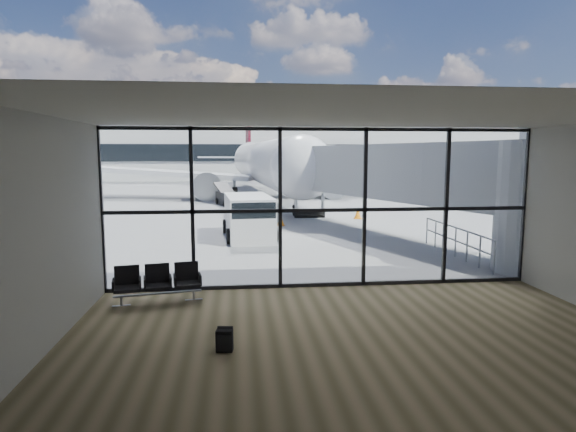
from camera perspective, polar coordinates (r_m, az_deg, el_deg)
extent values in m
plane|color=slate|center=(53.39, -3.48, 3.26)|extent=(220.00, 220.00, 0.00)
cube|color=brown|center=(10.22, 8.09, -14.27)|extent=(12.00, 8.00, 0.01)
cube|color=silver|center=(9.53, 8.59, 11.74)|extent=(12.00, 8.00, 0.02)
cube|color=beige|center=(5.91, 18.04, -7.76)|extent=(12.00, 0.02, 4.50)
cube|color=beige|center=(10.00, -27.22, -2.13)|extent=(0.02, 8.00, 4.50)
cube|color=white|center=(13.50, 4.13, 0.91)|extent=(12.00, 0.04, 4.50)
cube|color=black|center=(13.91, 4.05, -8.09)|extent=(12.00, 0.12, 0.10)
cube|color=black|center=(13.51, 4.13, 0.70)|extent=(12.00, 0.12, 0.10)
cube|color=black|center=(13.43, 4.22, 10.23)|extent=(12.00, 0.12, 0.10)
cube|color=black|center=(13.77, -21.26, 0.55)|extent=(0.10, 0.12, 4.50)
cube|color=black|center=(13.35, -11.27, 0.71)|extent=(0.10, 0.12, 4.50)
cube|color=black|center=(13.34, -0.95, 0.85)|extent=(0.10, 0.12, 4.50)
cube|color=black|center=(13.76, 9.06, 0.96)|extent=(0.10, 0.12, 4.50)
cube|color=black|center=(14.57, 18.21, 1.03)|extent=(0.10, 0.12, 4.50)
cube|color=black|center=(15.71, 26.22, 1.07)|extent=(0.10, 0.12, 4.50)
cylinder|color=#A3A6A8|center=(17.21, 27.81, 0.96)|extent=(2.80, 2.80, 4.20)
cube|color=#A3A6A8|center=(22.32, 12.09, 5.22)|extent=(7.45, 14.81, 2.40)
cube|color=#A3A6A8|center=(28.54, 2.59, 5.79)|extent=(2.60, 2.20, 2.60)
cylinder|color=gray|center=(28.56, 0.98, 1.58)|extent=(0.20, 0.20, 1.80)
cylinder|color=gray|center=(28.80, 4.14, 1.61)|extent=(0.20, 0.20, 1.80)
cylinder|color=black|center=(28.74, 2.56, 0.30)|extent=(1.80, 0.56, 0.56)
cylinder|color=gray|center=(16.43, 23.22, -4.53)|extent=(0.06, 0.06, 1.10)
cylinder|color=gray|center=(17.20, 21.76, -3.94)|extent=(0.06, 0.06, 1.10)
cylinder|color=gray|center=(17.99, 20.43, -3.41)|extent=(0.06, 0.06, 1.10)
cylinder|color=gray|center=(18.78, 19.21, -2.91)|extent=(0.06, 0.06, 1.10)
cylinder|color=gray|center=(19.59, 18.10, -2.46)|extent=(0.06, 0.06, 1.10)
cylinder|color=gray|center=(20.40, 17.07, -2.04)|extent=(0.06, 0.06, 1.10)
cylinder|color=gray|center=(21.22, 16.12, -1.66)|extent=(0.06, 0.06, 1.10)
cylinder|color=gray|center=(18.70, 19.28, -1.32)|extent=(0.06, 5.40, 0.06)
cylinder|color=gray|center=(18.78, 19.22, -2.76)|extent=(0.06, 5.40, 0.06)
cube|color=silver|center=(75.24, -4.27, 7.48)|extent=(80.00, 12.00, 8.00)
cube|color=black|center=(69.15, -4.10, 7.49)|extent=(80.00, 0.20, 2.40)
cube|color=silver|center=(78.74, -23.16, 10.92)|extent=(10.00, 8.00, 3.00)
cube|color=silver|center=(78.09, 9.27, 11.07)|extent=(6.00, 6.00, 2.00)
cylinder|color=#382619|center=(92.77, -29.41, 5.00)|extent=(0.50, 0.50, 3.06)
sphere|color=black|center=(92.75, -29.56, 7.30)|extent=(5.61, 5.61, 5.61)
cylinder|color=#382619|center=(90.56, -25.92, 5.28)|extent=(0.50, 0.50, 3.42)
sphere|color=black|center=(90.57, -26.07, 7.93)|extent=(6.27, 6.27, 6.27)
cylinder|color=#382619|center=(88.72, -22.25, 5.22)|extent=(0.50, 0.50, 2.70)
sphere|color=black|center=(88.70, -22.35, 7.34)|extent=(4.95, 4.95, 4.95)
cylinder|color=#382619|center=(87.24, -18.45, 5.47)|extent=(0.50, 0.50, 3.06)
sphere|color=black|center=(87.23, -18.55, 7.93)|extent=(5.61, 5.61, 5.61)
cylinder|color=#382619|center=(86.16, -14.54, 5.72)|extent=(0.50, 0.50, 3.42)
sphere|color=black|center=(86.16, -14.63, 8.50)|extent=(6.27, 6.27, 6.27)
cube|color=gray|center=(12.79, -15.14, -8.86)|extent=(2.15, 0.47, 0.04)
cube|color=black|center=(12.75, -18.53, -8.16)|extent=(0.71, 0.67, 0.08)
cube|color=black|center=(12.95, -18.54, -6.74)|extent=(0.62, 0.18, 0.54)
cube|color=black|center=(12.74, -15.17, -8.04)|extent=(0.71, 0.67, 0.08)
cube|color=black|center=(12.94, -15.24, -6.63)|extent=(0.62, 0.18, 0.54)
cube|color=black|center=(12.77, -11.81, -7.90)|extent=(0.71, 0.67, 0.08)
cube|color=black|center=(12.97, -11.94, -6.49)|extent=(0.62, 0.18, 0.54)
cylinder|color=gray|center=(12.84, -19.15, -9.52)|extent=(0.06, 0.06, 0.25)
cylinder|color=gray|center=(12.86, -11.11, -9.21)|extent=(0.06, 0.06, 0.25)
cube|color=black|center=(9.57, -7.53, -14.44)|extent=(0.34, 0.24, 0.43)
cube|color=black|center=(9.46, -7.65, -14.70)|extent=(0.26, 0.09, 0.29)
cylinder|color=black|center=(9.58, -7.45, -13.04)|extent=(0.30, 0.12, 0.08)
cylinder|color=white|center=(42.20, -2.50, 6.30)|extent=(5.80, 30.36, 3.72)
sphere|color=white|center=(27.32, 1.66, 5.77)|extent=(3.72, 3.72, 3.72)
cone|color=white|center=(59.69, -4.73, 6.87)|extent=(4.13, 6.28, 3.72)
cube|color=black|center=(27.90, 1.42, 6.83)|extent=(2.29, 1.36, 0.50)
cube|color=white|center=(42.97, -14.09, 4.97)|extent=(15.47, 6.98, 1.19)
cylinder|color=black|center=(40.91, -9.60, 3.57)|extent=(2.34, 3.56, 2.11)
cube|color=white|center=(58.97, -7.82, 6.92)|extent=(5.73, 2.57, 0.18)
cube|color=white|center=(45.11, 8.21, 5.21)|extent=(15.27, 8.81, 1.19)
cylinder|color=black|center=(42.29, 4.75, 3.77)|extent=(2.34, 3.56, 2.11)
cube|color=white|center=(59.57, -1.58, 6.99)|extent=(5.82, 3.26, 0.18)
cube|color=#550C1A|center=(59.76, -4.76, 10.05)|extent=(0.56, 3.83, 6.03)
cylinder|color=gray|center=(29.44, 0.86, 1.37)|extent=(0.20, 0.20, 1.41)
cylinder|color=black|center=(29.48, 0.86, 0.68)|extent=(0.30, 0.72, 0.70)
cylinder|color=black|center=(42.55, -6.34, 2.82)|extent=(0.52, 0.99, 0.97)
cylinder|color=black|center=(43.27, 1.14, 2.93)|extent=(0.52, 0.99, 0.97)
cube|color=silver|center=(21.81, -4.71, -0.08)|extent=(2.26, 4.53, 1.91)
cube|color=black|center=(20.15, -4.25, 0.81)|extent=(1.90, 1.29, 0.67)
cylinder|color=black|center=(20.41, -6.94, -2.38)|extent=(0.29, 0.69, 0.67)
cylinder|color=black|center=(20.62, -1.64, -2.23)|extent=(0.29, 0.69, 0.67)
cylinder|color=black|center=(23.24, -7.41, -1.21)|extent=(0.29, 0.69, 0.67)
cylinder|color=black|center=(23.42, -2.74, -1.09)|extent=(0.29, 0.69, 0.67)
cube|color=black|center=(36.16, -7.01, 2.08)|extent=(2.08, 2.96, 0.90)
cube|color=black|center=(37.12, -7.55, 3.25)|extent=(1.76, 2.47, 0.92)
cylinder|color=black|center=(35.14, -7.51, 1.48)|extent=(0.32, 0.48, 0.45)
cylinder|color=black|center=(35.54, -5.58, 1.58)|extent=(0.32, 0.48, 0.45)
cylinder|color=black|center=(36.84, -8.37, 1.74)|extent=(0.32, 0.48, 0.45)
cylinder|color=black|center=(37.23, -6.53, 1.82)|extent=(0.32, 0.48, 0.45)
cube|color=yellow|center=(33.18, -26.24, 0.87)|extent=(2.27, 3.19, 0.83)
cube|color=gray|center=(33.90, -26.19, 3.01)|extent=(1.95, 2.61, 1.53)
cylinder|color=black|center=(32.30, -27.88, 0.19)|extent=(0.31, 0.49, 0.45)
cylinder|color=black|center=(32.09, -24.97, 0.32)|extent=(0.31, 0.49, 0.45)
cylinder|color=black|center=(34.33, -27.39, 0.59)|extent=(0.31, 0.49, 0.45)
cylinder|color=black|center=(34.13, -24.64, 0.71)|extent=(0.31, 0.49, 0.45)
cube|color=orange|center=(25.54, -0.88, -1.10)|extent=(0.42, 0.42, 0.03)
cone|color=orange|center=(25.50, -0.89, -0.47)|extent=(0.40, 0.40, 0.60)
cube|color=orange|center=(28.58, 8.25, -0.28)|extent=(0.44, 0.44, 0.03)
cone|color=orange|center=(28.55, 8.26, 0.31)|extent=(0.42, 0.42, 0.62)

